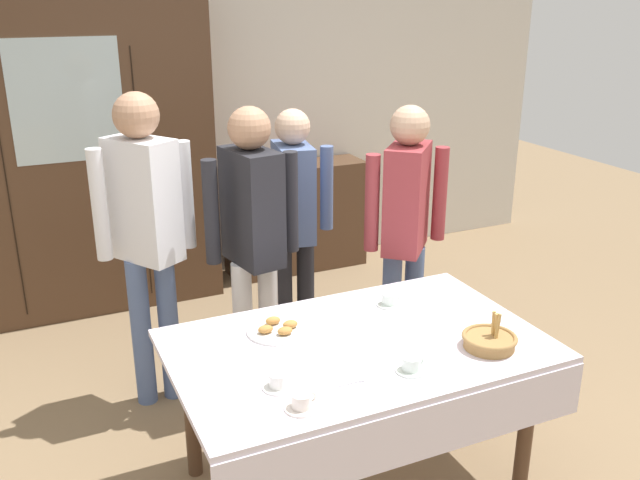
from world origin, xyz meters
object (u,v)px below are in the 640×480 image
Objects in this scene: book_stack at (295,160)px; person_near_right_end at (253,228)px; person_beside_shelf at (294,211)px; spoon_center at (495,322)px; spoon_near_right at (347,307)px; tea_cup_near_left at (390,300)px; tea_cup_far_right at (302,402)px; person_by_cabinet at (406,219)px; dining_table at (361,366)px; bookshelf_low at (296,217)px; pastry_plate at (278,329)px; tea_cup_near_right at (411,365)px; tea_cup_back_edge at (279,381)px; spoon_far_left at (356,382)px; person_behind_table_left at (146,221)px; wall_cabinet at (71,160)px; bread_basket at (489,340)px.

book_stack is 0.13× the size of person_near_right_end.
spoon_center is at bearing -72.41° from person_beside_shelf.
tea_cup_near_left is at bearing -16.45° from spoon_near_right.
person_by_cabinet is (1.13, 1.14, 0.22)m from tea_cup_far_right.
bookshelf_low reaches higher than dining_table.
person_near_right_end is (0.12, 0.67, 0.26)m from pastry_plate.
person_beside_shelf reaches higher than tea_cup_far_right.
tea_cup_near_right is 0.55m from tea_cup_back_edge.
person_by_cabinet reaches higher than spoon_far_left.
person_behind_table_left is 0.95m from person_beside_shelf.
bookshelf_low is 9.63× the size of spoon_near_right.
person_beside_shelf is at bearing 76.10° from spoon_far_left.
wall_cabinet is at bearing 114.22° from person_near_right_end.
spoon_near_right reaches higher than dining_table.
person_behind_table_left reaches higher than person_beside_shelf.
person_near_right_end reaches higher than spoon_near_right.
spoon_center is at bearing -92.40° from book_stack.
bread_basket is 0.25m from spoon_center.
spoon_near_right is 1.15m from person_behind_table_left.
person_behind_table_left reaches higher than spoon_near_right.
spoon_far_left is (0.12, -0.53, -0.01)m from pastry_plate.
spoon_near_right is (0.54, 0.71, -0.02)m from tea_cup_far_right.
bookshelf_low is 2.38m from spoon_near_right.
spoon_far_left is 0.07× the size of person_behind_table_left.
person_by_cabinet reaches higher than spoon_near_right.
person_by_cabinet reaches higher than tea_cup_far_right.
book_stack is 2.11m from person_behind_table_left.
dining_table is at bearing 19.85° from tea_cup_back_edge.
person_behind_table_left is 1.05× the size of person_near_right_end.
spoon_near_right is at bearing -64.01° from person_near_right_end.
spoon_center is (0.96, -0.33, -0.01)m from pastry_plate.
dining_table is at bearing -44.29° from pastry_plate.
wall_cabinet is 16.83× the size of tea_cup_near_left.
bread_basket is 1.60m from person_beside_shelf.
person_behind_table_left is at bearing 115.22° from pastry_plate.
bookshelf_low reaches higher than tea_cup_far_right.
dining_table is 12.55× the size of tea_cup_far_right.
bookshelf_low is 8.81× the size of tea_cup_far_right.
wall_cabinet is 1.32× the size of person_near_right_end.
tea_cup_near_right is 1.00× the size of tea_cup_back_edge.
tea_cup_back_edge is (-1.24, -2.80, -0.16)m from book_stack.
pastry_plate is 2.35× the size of spoon_center.
person_by_cabinet is at bearing 40.11° from tea_cup_back_edge.
wall_cabinet is 1.35× the size of person_by_cabinet.
bookshelf_low is (1.69, 0.05, -0.65)m from wall_cabinet.
book_stack is 2.60m from pastry_plate.
tea_cup_near_right is 0.41m from bread_basket.
tea_cup_near_left reaches higher than spoon_far_left.
bread_basket is 0.15× the size of person_by_cabinet.
spoon_far_left is at bearing -17.65° from tea_cup_back_edge.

